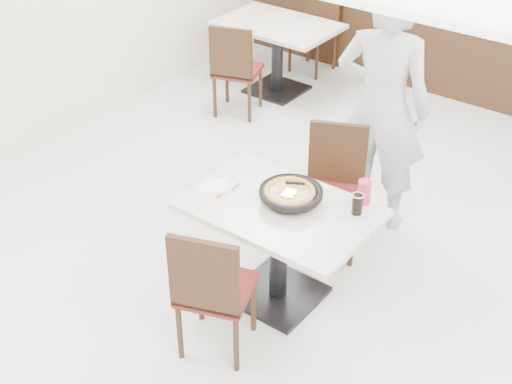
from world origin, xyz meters
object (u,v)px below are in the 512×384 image
Objects in this scene: red_cup at (364,192)px; diner_person at (382,109)px; pizza at (290,194)px; bg_chair_left_near at (238,68)px; chair_far at (332,194)px; cola_glass at (357,205)px; chair_near at (216,286)px; main_table at (279,253)px; side_plate at (219,186)px; bg_chair_left_far at (313,30)px; pizza_pan at (291,196)px; bg_table_left at (277,58)px.

diner_person reaches higher than red_cup.
bg_chair_left_near is at bearing 135.23° from pizza.
cola_glass is at bearing 109.92° from chair_far.
main_table is at bearing 65.61° from chair_near.
bg_chair_left_far is (-1.47, 3.40, -0.28)m from side_plate.
main_table is at bearing -138.47° from red_cup.
bg_chair_left_near is (-1.97, 1.94, -0.32)m from pizza_pan.
pizza_pan is (0.04, -0.59, 0.32)m from chair_far.
pizza_pan is 0.42m from cola_glass.
bg_chair_left_far is at bearing 120.84° from pizza_pan.
side_plate is at bearing -163.19° from pizza.
pizza_pan is 0.50m from side_plate.
pizza is at bearing -127.99° from pizza_pan.
red_cup is (0.37, 0.27, 0.04)m from pizza_pan.
cola_glass is (0.41, 0.15, 0.00)m from pizza.
bg_table_left is 0.68m from bg_chair_left_far.
main_table is 9.23× the size of cola_glass.
main_table is 0.44m from pizza.
chair_far is 0.72m from cola_glass.
main_table is at bearing 72.86° from diner_person.
chair_far is at bearing 68.81° from diner_person.
pizza_pan reaches higher than bg_table_left.
diner_person is 2.20m from bg_chair_left_near.
bg_table_left is at bearing 118.38° from side_plate.
main_table is 6.50× the size of side_plate.
chair_near is 0.72m from side_plate.
red_cup is (0.44, 0.94, 0.35)m from chair_near.
red_cup is at bearing 36.31° from pizza.
main_table is 1.26× the size of chair_near.
chair_far is 5.15× the size of side_plate.
chair_far is at bearing 141.99° from red_cup.
bg_chair_left_far is (-2.34, 3.11, -0.34)m from cola_glass.
bg_chair_left_far is at bearing -78.68° from chair_far.
diner_person is at bearing 112.70° from red_cup.
side_plate is at bearing 53.93° from diner_person.
cola_glass is at bearing 27.88° from main_table.
pizza is at bearing -53.14° from bg_table_left.
side_plate is 3.72m from bg_chair_left_far.
diner_person is (0.06, 0.53, 0.49)m from chair_far.
chair_near is 0.79× the size of bg_table_left.
cola_glass is at bearing -78.51° from red_cup.
main_table is at bearing -152.12° from cola_glass.
pizza_pan is (0.07, 0.67, 0.32)m from chair_near.
bg_table_left is (-2.32, 2.30, -0.45)m from red_cup.
side_plate is at bearing -161.57° from cola_glass.
bg_chair_left_near is (-1.96, 1.95, -0.34)m from pizza.
bg_chair_left_far reaches higher than red_cup.
cola_glass is at bearing 96.30° from diner_person.
pizza is 3.81m from bg_chair_left_far.
chair_far reaches higher than pizza_pan.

